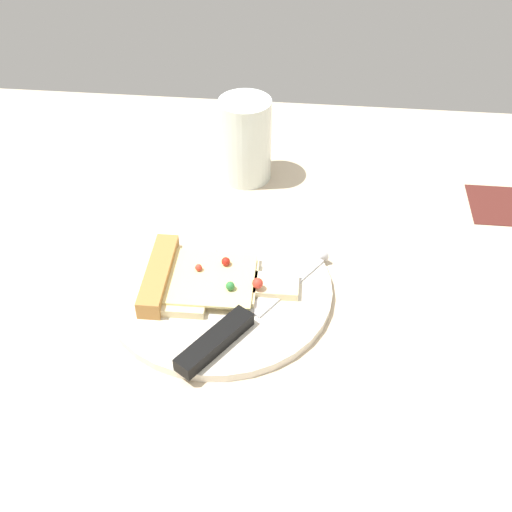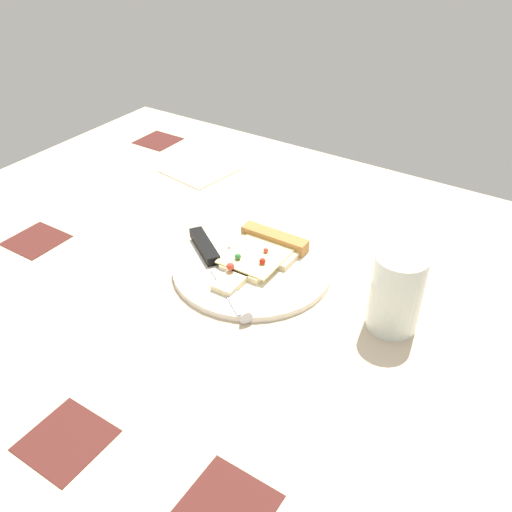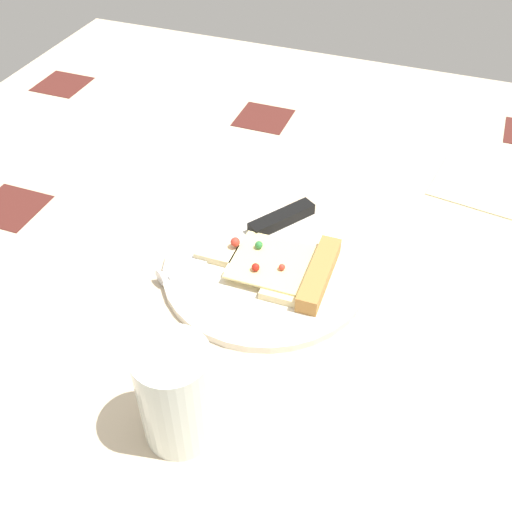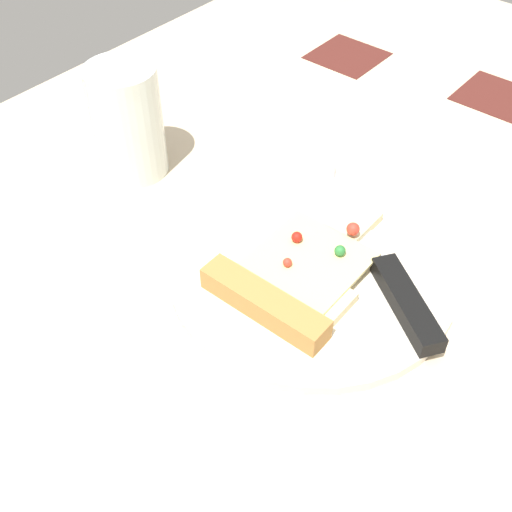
{
  "view_description": "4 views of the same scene",
  "coord_description": "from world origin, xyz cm",
  "px_view_note": "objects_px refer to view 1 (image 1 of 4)",
  "views": [
    {
      "loc": [
        -41.91,
        0.38,
        52.07
      ],
      "look_at": [
        12.97,
        6.07,
        3.23
      ],
      "focal_mm": 44.57,
      "sensor_mm": 36.0,
      "label": 1
    },
    {
      "loc": [
        50.23,
        -51.22,
        54.03
      ],
      "look_at": [
        10.33,
        9.94,
        2.72
      ],
      "focal_mm": 38.99,
      "sensor_mm": 36.0,
      "label": 2
    },
    {
      "loc": [
        61.06,
        27.54,
        53.09
      ],
      "look_at": [
        9.74,
        8.3,
        2.45
      ],
      "focal_mm": 41.6,
      "sensor_mm": 36.0,
      "label": 3
    },
    {
      "loc": [
        -11.59,
        43.09,
        42.25
      ],
      "look_at": [
        13.16,
        13.57,
        3.18
      ],
      "focal_mm": 44.36,
      "sensor_mm": 36.0,
      "label": 4
    }
  ],
  "objects_px": {
    "pizza_slice": "(200,279)",
    "knife": "(247,318)",
    "plate": "(223,289)",
    "drinking_glass": "(248,140)"
  },
  "relations": [
    {
      "from": "pizza_slice",
      "to": "knife",
      "type": "distance_m",
      "value": 0.08
    },
    {
      "from": "plate",
      "to": "drinking_glass",
      "type": "distance_m",
      "value": 0.25
    },
    {
      "from": "plate",
      "to": "knife",
      "type": "height_order",
      "value": "knife"
    },
    {
      "from": "drinking_glass",
      "to": "knife",
      "type": "bearing_deg",
      "value": -173.76
    },
    {
      "from": "knife",
      "to": "drinking_glass",
      "type": "xyz_separation_m",
      "value": [
        0.29,
        0.03,
        0.04
      ]
    },
    {
      "from": "pizza_slice",
      "to": "drinking_glass",
      "type": "xyz_separation_m",
      "value": [
        0.24,
        -0.03,
        0.04
      ]
    },
    {
      "from": "pizza_slice",
      "to": "knife",
      "type": "xyz_separation_m",
      "value": [
        -0.05,
        -0.06,
        -0.0
      ]
    },
    {
      "from": "plate",
      "to": "knife",
      "type": "bearing_deg",
      "value": -146.84
    },
    {
      "from": "pizza_slice",
      "to": "knife",
      "type": "height_order",
      "value": "pizza_slice"
    },
    {
      "from": "plate",
      "to": "pizza_slice",
      "type": "height_order",
      "value": "pizza_slice"
    }
  ]
}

